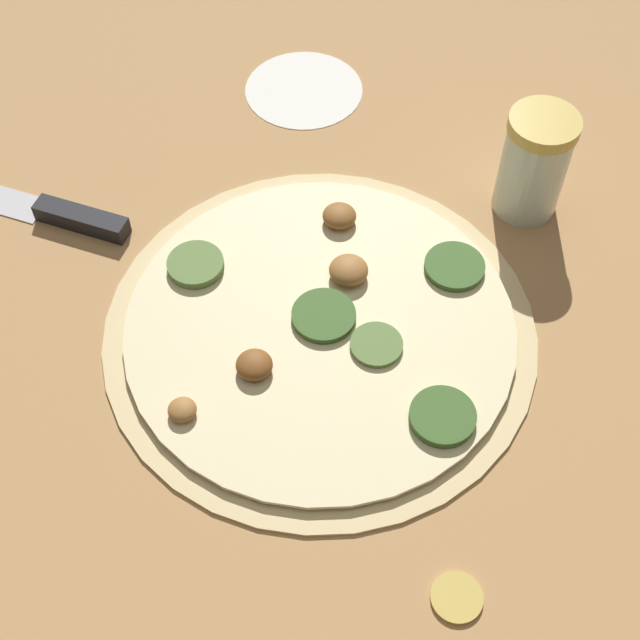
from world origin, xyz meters
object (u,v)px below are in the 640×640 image
Objects in this scene: pizza at (322,326)px; spice_jar at (534,164)px; knife at (48,211)px; loose_cap at (457,597)px.

pizza is 3.48× the size of spice_jar.
knife is 6.77× the size of loose_cap.
knife is (0.29, -0.01, 0.00)m from pizza.
knife reaches higher than loose_cap.
pizza reaches higher than loose_cap.
knife is 0.45m from spice_jar.
pizza is 0.29m from knife.
loose_cap is (-0.19, 0.17, -0.00)m from pizza.
spice_jar is at bearing -78.61° from loose_cap.
knife is at bearing -20.07° from loose_cap.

